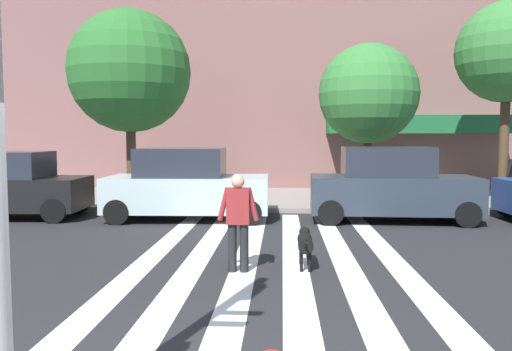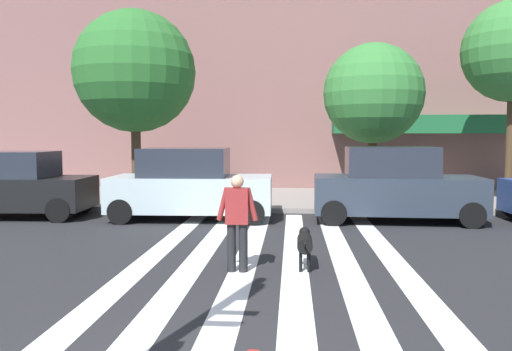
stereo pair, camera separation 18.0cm
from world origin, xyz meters
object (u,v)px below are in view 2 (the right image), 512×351
at_px(parked_car_behind_first, 190,185).
at_px(parked_car_third_in_line, 395,186).
at_px(street_tree_nearest, 135,72).
at_px(street_tree_middle, 373,94).
at_px(parked_car_near_curb, 11,185).
at_px(pedestrian_dog_walker, 237,217).
at_px(dog_on_leash, 305,242).

height_order(parked_car_behind_first, parked_car_third_in_line, parked_car_third_in_line).
xyz_separation_m(street_tree_nearest, street_tree_middle, (7.65, 0.40, -0.71)).
bearing_deg(street_tree_nearest, street_tree_middle, 2.97).
relative_size(street_tree_nearest, street_tree_middle, 1.21).
relative_size(parked_car_third_in_line, street_tree_middle, 0.87).
relative_size(parked_car_near_curb, street_tree_nearest, 0.71).
bearing_deg(parked_car_third_in_line, street_tree_middle, 93.36).
distance_m(parked_car_near_curb, pedestrian_dog_walker, 8.83).
distance_m(street_tree_nearest, pedestrian_dog_walker, 9.49).
bearing_deg(parked_car_near_curb, street_tree_middle, 15.18).
bearing_deg(parked_car_third_in_line, dog_on_leash, -116.75).
xyz_separation_m(parked_car_near_curb, dog_on_leash, (8.15, -5.00, -0.47)).
distance_m(parked_car_behind_first, dog_on_leash, 5.87).
relative_size(street_tree_middle, pedestrian_dog_walker, 3.11).
distance_m(parked_car_near_curb, parked_car_behind_first, 5.12).
height_order(parked_car_near_curb, street_tree_middle, street_tree_middle).
height_order(parked_car_near_curb, parked_car_behind_first, parked_car_behind_first).
xyz_separation_m(parked_car_third_in_line, pedestrian_dog_walker, (-3.66, -5.36, -0.03)).
xyz_separation_m(parked_car_behind_first, dog_on_leash, (3.03, -5.00, -0.49)).
bearing_deg(pedestrian_dog_walker, parked_car_behind_first, 109.46).
bearing_deg(parked_car_third_in_line, street_tree_nearest, 162.58).
relative_size(parked_car_behind_first, pedestrian_dog_walker, 2.70).
height_order(parked_car_behind_first, pedestrian_dog_walker, parked_car_behind_first).
relative_size(parked_car_third_in_line, dog_on_leash, 4.02).
height_order(parked_car_near_curb, pedestrian_dog_walker, parked_car_near_curb).
xyz_separation_m(parked_car_behind_first, street_tree_middle, (5.39, 2.85, 2.70)).
relative_size(parked_car_behind_first, parked_car_third_in_line, 1.00).
xyz_separation_m(parked_car_near_curb, street_tree_nearest, (2.86, 2.46, 3.44)).
xyz_separation_m(parked_car_behind_first, street_tree_nearest, (-2.26, 2.45, 3.42)).
distance_m(pedestrian_dog_walker, dog_on_leash, 1.28).
bearing_deg(street_tree_middle, parked_car_near_curb, -164.82).
bearing_deg(parked_car_behind_first, pedestrian_dog_walker, -70.54).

